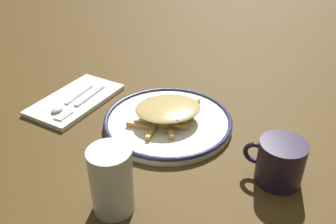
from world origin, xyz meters
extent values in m
plane|color=#3F2D10|center=(0.00, 0.00, 0.00)|extent=(2.60, 2.60, 0.00)
cylinder|color=silver|center=(0.00, 0.00, 0.01)|extent=(0.28, 0.28, 0.01)
torus|color=#22264A|center=(0.00, 0.00, 0.01)|extent=(0.28, 0.28, 0.01)
cube|color=#E5A554|center=(0.04, 0.05, 0.02)|extent=(0.06, 0.02, 0.01)
cube|color=gold|center=(0.00, -0.05, 0.02)|extent=(0.03, 0.08, 0.01)
cube|color=gold|center=(-0.02, 0.02, 0.02)|extent=(0.06, 0.03, 0.01)
cube|color=#E6C45A|center=(-0.02, -0.01, 0.02)|extent=(0.03, 0.07, 0.01)
cube|color=gold|center=(0.04, -0.01, 0.02)|extent=(0.02, 0.07, 0.01)
cube|color=gold|center=(-0.04, -0.03, 0.03)|extent=(0.02, 0.08, 0.01)
cube|color=#F4BB5F|center=(0.00, 0.00, 0.03)|extent=(0.03, 0.06, 0.01)
cube|color=#E9C85E|center=(-0.03, -0.05, 0.02)|extent=(0.01, 0.09, 0.01)
cube|color=#C78733|center=(0.00, 0.01, 0.02)|extent=(0.07, 0.04, 0.01)
cube|color=#F0C566|center=(0.01, -0.01, 0.03)|extent=(0.07, 0.01, 0.01)
cube|color=gold|center=(0.01, -0.01, 0.03)|extent=(0.05, 0.06, 0.01)
cube|color=gold|center=(0.01, 0.06, 0.02)|extent=(0.02, 0.06, 0.01)
cube|color=gold|center=(-0.02, 0.00, 0.02)|extent=(0.07, 0.06, 0.01)
cube|color=gold|center=(-0.02, 0.03, 0.02)|extent=(0.05, 0.08, 0.01)
cube|color=#EABD67|center=(-0.01, -0.04, 0.02)|extent=(0.01, 0.06, 0.01)
ellipsoid|color=tan|center=(0.00, 0.00, 0.04)|extent=(0.19, 0.18, 0.02)
cube|color=#317232|center=(-0.02, -0.01, 0.05)|extent=(0.00, 0.00, 0.00)
cube|color=#2A6C34|center=(0.01, 0.00, 0.05)|extent=(0.00, 0.00, 0.00)
cube|color=#205E2E|center=(0.05, 0.00, 0.05)|extent=(0.00, 0.00, 0.00)
cube|color=#2D581E|center=(0.01, -0.01, 0.05)|extent=(0.00, 0.00, 0.00)
cube|color=#1E6835|center=(0.06, -0.01, 0.05)|extent=(0.00, 0.00, 0.00)
cube|color=#20731B|center=(-0.04, 0.04, 0.05)|extent=(0.00, 0.00, 0.00)
cube|color=#26742C|center=(-0.05, 0.02, 0.05)|extent=(0.00, 0.00, 0.00)
cube|color=#255C28|center=(0.02, -0.04, 0.05)|extent=(0.00, 0.00, 0.00)
cube|color=white|center=(0.25, 0.01, 0.01)|extent=(0.14, 0.24, 0.01)
cube|color=silver|center=(0.22, -0.01, 0.01)|extent=(0.01, 0.11, 0.01)
cube|color=silver|center=(0.22, 0.09, 0.01)|extent=(0.02, 0.04, 0.00)
cube|color=silver|center=(0.25, -0.01, 0.01)|extent=(0.01, 0.10, 0.00)
ellipsoid|color=silver|center=(0.25, 0.08, 0.02)|extent=(0.02, 0.03, 0.01)
cylinder|color=silver|center=(-0.03, 0.26, 0.06)|extent=(0.07, 0.07, 0.12)
cylinder|color=#211A2D|center=(-0.26, 0.07, 0.04)|extent=(0.08, 0.08, 0.08)
torus|color=#211A2D|center=(-0.21, 0.07, 0.05)|extent=(0.05, 0.01, 0.05)
camera|label=1|loc=(-0.29, 0.60, 0.45)|focal=38.62mm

